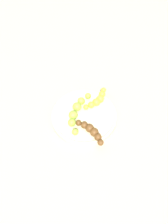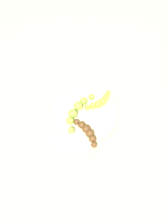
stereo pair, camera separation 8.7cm
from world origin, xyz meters
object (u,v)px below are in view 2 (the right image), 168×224
object	(u,v)px
fruit_bowl	(84,116)
banana_yellow	(100,102)
banana_green	(77,111)
banana_overripe	(87,132)

from	to	relation	value
fruit_bowl	banana_yellow	bearing A→B (deg)	-175.04
banana_green	banana_yellow	xyz separation A→B (m)	(-0.09, 0.01, -0.00)
fruit_bowl	banana_overripe	world-z (taller)	banana_overripe
fruit_bowl	banana_yellow	xyz separation A→B (m)	(-0.08, -0.01, 0.02)
banana_green	banana_overripe	distance (m)	0.09
banana_overripe	banana_yellow	xyz separation A→B (m)	(-0.12, -0.08, -0.00)
banana_yellow	banana_green	bearing A→B (deg)	-102.57
fruit_bowl	banana_overripe	size ratio (longest dim) A/B	1.88
banana_green	banana_overripe	bearing A→B (deg)	138.79
fruit_bowl	banana_green	xyz separation A→B (m)	(0.02, -0.02, 0.02)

